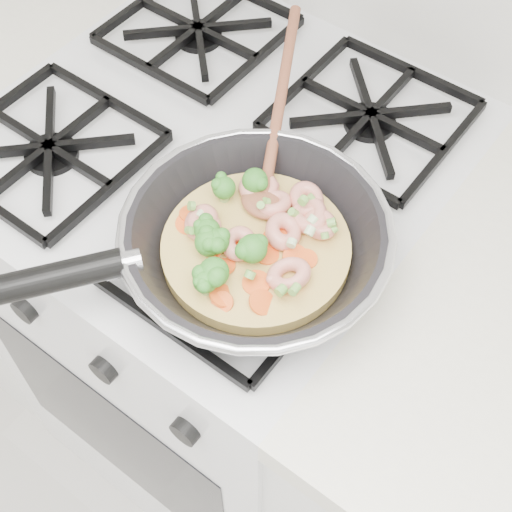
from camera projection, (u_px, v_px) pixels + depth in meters
The scene contains 2 objects.
stove at pixel (225, 310), 1.32m from camera, with size 0.60×0.60×0.92m.
skillet at pixel (251, 241), 0.79m from camera, with size 0.36×0.58×0.10m.
Camera 1 is at (0.45, 1.19, 1.60)m, focal length 50.66 mm.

